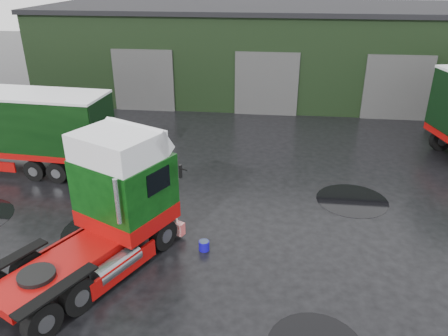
{
  "coord_description": "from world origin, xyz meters",
  "views": [
    {
      "loc": [
        2.59,
        -13.47,
        8.79
      ],
      "look_at": [
        0.76,
        1.73,
        1.7
      ],
      "focal_mm": 35.0,
      "sensor_mm": 36.0,
      "label": 1
    }
  ],
  "objects_px": {
    "warehouse": "(270,49)",
    "tree_back_a": "(189,13)",
    "tree_back_b": "(359,26)",
    "wash_bucket": "(204,246)",
    "hero_tractor": "(79,216)"
  },
  "relations": [
    {
      "from": "hero_tractor",
      "to": "tree_back_b",
      "type": "relative_size",
      "value": 0.91
    },
    {
      "from": "warehouse",
      "to": "wash_bucket",
      "type": "relative_size",
      "value": 90.23
    },
    {
      "from": "warehouse",
      "to": "hero_tractor",
      "type": "height_order",
      "value": "warehouse"
    },
    {
      "from": "tree_back_a",
      "to": "hero_tractor",
      "type": "bearing_deg",
      "value": -84.77
    },
    {
      "from": "warehouse",
      "to": "wash_bucket",
      "type": "bearing_deg",
      "value": -94.17
    },
    {
      "from": "tree_back_b",
      "to": "tree_back_a",
      "type": "bearing_deg",
      "value": 180.0
    },
    {
      "from": "wash_bucket",
      "to": "hero_tractor",
      "type": "bearing_deg",
      "value": -153.63
    },
    {
      "from": "tree_back_b",
      "to": "wash_bucket",
      "type": "bearing_deg",
      "value": -106.97
    },
    {
      "from": "tree_back_a",
      "to": "tree_back_b",
      "type": "relative_size",
      "value": 1.27
    },
    {
      "from": "tree_back_b",
      "to": "hero_tractor",
      "type": "bearing_deg",
      "value": -111.47
    },
    {
      "from": "wash_bucket",
      "to": "tree_back_b",
      "type": "bearing_deg",
      "value": 73.03
    },
    {
      "from": "hero_tractor",
      "to": "tree_back_b",
      "type": "bearing_deg",
      "value": 94.77
    },
    {
      "from": "hero_tractor",
      "to": "tree_back_b",
      "type": "height_order",
      "value": "tree_back_b"
    },
    {
      "from": "hero_tractor",
      "to": "wash_bucket",
      "type": "xyz_separation_m",
      "value": [
        3.42,
        1.7,
        -1.95
      ]
    },
    {
      "from": "warehouse",
      "to": "tree_back_a",
      "type": "xyz_separation_m",
      "value": [
        -8.0,
        10.0,
        1.59
      ]
    }
  ]
}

